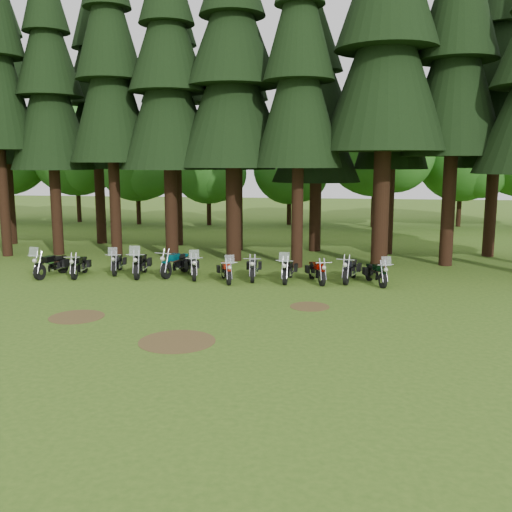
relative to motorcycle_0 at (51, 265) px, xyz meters
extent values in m
plane|color=#365918|center=(7.14, -4.10, -0.50)|extent=(120.00, 120.00, 0.00)
cylinder|color=black|center=(-5.15, 4.88, 2.89)|extent=(0.52, 0.52, 6.77)
cylinder|color=black|center=(-2.64, 5.72, 2.27)|extent=(0.58, 0.58, 5.53)
cone|color=black|center=(-2.64, 5.72, 7.57)|extent=(4.32, 4.32, 6.91)
cone|color=black|center=(-2.64, 5.72, 10.83)|extent=(3.46, 3.46, 5.83)
cylinder|color=black|center=(0.85, 5.41, 2.50)|extent=(0.58, 0.58, 5.99)
cone|color=black|center=(0.85, 5.41, 8.24)|extent=(4.32, 4.32, 7.49)
cone|color=black|center=(0.85, 5.41, 11.77)|extent=(3.45, 3.45, 6.32)
cylinder|color=black|center=(3.93, 5.30, 2.29)|extent=(0.66, 0.66, 5.57)
cone|color=black|center=(3.93, 5.30, 7.62)|extent=(4.95, 4.95, 6.96)
cone|color=black|center=(3.93, 5.30, 10.91)|extent=(3.96, 3.96, 5.87)
cylinder|color=black|center=(7.21, 5.34, 2.35)|extent=(0.77, 0.77, 5.70)
cone|color=black|center=(7.21, 5.34, 7.81)|extent=(5.81, 5.81, 7.12)
cone|color=black|center=(7.21, 5.34, 11.17)|extent=(4.65, 4.65, 6.01)
cylinder|color=black|center=(10.57, 3.92, 2.36)|extent=(0.55, 0.55, 5.71)
cone|color=black|center=(10.57, 3.92, 7.83)|extent=(4.15, 4.15, 7.14)
cone|color=black|center=(10.57, 3.92, 11.20)|extent=(3.32, 3.32, 6.03)
cylinder|color=black|center=(14.50, 4.66, 2.81)|extent=(0.80, 0.80, 6.62)
cone|color=black|center=(14.50, 4.66, 9.15)|extent=(5.98, 5.98, 8.27)
cylinder|color=black|center=(17.76, 5.51, 2.68)|extent=(0.64, 0.64, 6.35)
cone|color=black|center=(17.76, 5.51, 8.76)|extent=(4.79, 4.79, 7.93)
cylinder|color=black|center=(-7.54, 9.15, 2.44)|extent=(0.67, 0.67, 5.87)
cone|color=black|center=(-7.54, 9.15, 8.06)|extent=(5.00, 5.00, 7.33)
cylinder|color=black|center=(-2.12, 10.24, 2.27)|extent=(0.60, 0.60, 5.53)
cone|color=black|center=(-2.12, 10.24, 7.56)|extent=(4.52, 4.52, 6.91)
cone|color=black|center=(-2.12, 10.24, 10.83)|extent=(3.62, 3.62, 5.83)
cone|color=black|center=(-2.12, 10.24, 13.42)|extent=(2.53, 2.53, 4.61)
cylinder|color=black|center=(2.76, 10.30, 2.28)|extent=(0.65, 0.65, 5.55)
cone|color=black|center=(2.76, 10.30, 7.61)|extent=(4.85, 4.85, 6.94)
cone|color=black|center=(2.76, 10.30, 10.88)|extent=(3.88, 3.88, 5.86)
cone|color=black|center=(2.76, 10.30, 13.49)|extent=(2.72, 2.72, 4.63)
cylinder|color=black|center=(6.77, 8.84, 2.26)|extent=(0.58, 0.58, 5.52)
cone|color=black|center=(6.77, 8.84, 7.55)|extent=(4.35, 4.35, 6.90)
cone|color=black|center=(6.77, 8.84, 10.81)|extent=(3.48, 3.48, 5.83)
cylinder|color=black|center=(11.17, 9.15, 1.85)|extent=(0.66, 0.66, 4.70)
cone|color=black|center=(11.17, 9.15, 6.35)|extent=(4.94, 4.94, 5.87)
cone|color=black|center=(11.17, 9.15, 9.12)|extent=(3.95, 3.95, 4.96)
cone|color=black|center=(11.17, 9.15, 11.33)|extent=(2.77, 2.77, 3.91)
cylinder|color=black|center=(15.21, 8.76, 2.29)|extent=(0.53, 0.53, 5.56)
cone|color=black|center=(15.21, 8.76, 7.62)|extent=(3.94, 3.94, 6.95)
cone|color=black|center=(15.21, 8.76, 10.90)|extent=(3.15, 3.15, 5.87)
cylinder|color=black|center=(20.50, 8.69, 2.33)|extent=(0.61, 0.61, 5.65)
cone|color=black|center=(20.50, 8.69, 7.74)|extent=(4.59, 4.59, 7.06)
cone|color=black|center=(20.50, 8.69, 11.08)|extent=(3.67, 3.67, 5.96)
cylinder|color=black|center=(-15.32, 21.40, 1.17)|extent=(0.36, 0.36, 3.33)
sphere|color=#25631D|center=(-15.32, 21.40, 5.61)|extent=(7.78, 7.78, 7.78)
sphere|color=#25631D|center=(-13.98, 20.51, 4.84)|extent=(5.55, 5.55, 5.55)
cylinder|color=black|center=(-9.20, 21.90, 1.15)|extent=(0.36, 0.36, 3.29)
sphere|color=#25631D|center=(-9.20, 21.90, 5.55)|extent=(7.69, 7.69, 7.69)
sphere|color=#25631D|center=(-7.88, 21.02, 4.78)|extent=(5.49, 5.49, 5.49)
cylinder|color=black|center=(-3.60, 20.88, 0.90)|extent=(0.36, 0.36, 2.80)
sphere|color=#25631D|center=(-3.60, 20.88, 4.64)|extent=(6.53, 6.53, 6.53)
sphere|color=#25631D|center=(-2.48, 20.13, 3.98)|extent=(4.67, 4.67, 4.67)
cylinder|color=black|center=(2.15, 21.21, 0.78)|extent=(0.36, 0.36, 2.55)
sphere|color=#25631D|center=(2.15, 21.21, 4.18)|extent=(5.95, 5.95, 5.95)
sphere|color=#25631D|center=(3.17, 20.53, 3.58)|extent=(4.25, 4.25, 4.25)
cylinder|color=black|center=(8.45, 22.40, 0.74)|extent=(0.36, 0.36, 2.47)
sphere|color=#25631D|center=(8.45, 22.40, 4.03)|extent=(5.76, 5.76, 5.76)
sphere|color=#25631D|center=(9.44, 21.74, 3.46)|extent=(4.12, 4.12, 4.12)
cylinder|color=black|center=(15.06, 21.86, 1.27)|extent=(0.36, 0.36, 3.52)
sphere|color=#25631D|center=(15.06, 21.86, 5.96)|extent=(8.21, 8.21, 8.21)
sphere|color=#25631D|center=(16.46, 20.92, 5.14)|extent=(5.87, 5.87, 5.87)
cylinder|color=black|center=(21.68, 23.12, 0.97)|extent=(0.36, 0.36, 2.94)
sphere|color=#25631D|center=(21.68, 23.12, 4.89)|extent=(6.86, 6.86, 6.86)
sphere|color=#25631D|center=(22.85, 22.33, 4.21)|extent=(4.90, 4.90, 4.90)
cylinder|color=#4C3D1E|center=(4.14, -6.10, -0.49)|extent=(1.80, 1.80, 0.01)
cylinder|color=#4C3D1E|center=(11.64, -3.60, -0.49)|extent=(1.40, 1.40, 0.01)
cylinder|color=#4C3D1E|center=(8.14, -8.10, -0.49)|extent=(2.20, 2.20, 0.01)
cylinder|color=black|center=(-0.12, -0.79, -0.15)|extent=(0.25, 0.70, 0.69)
cylinder|color=black|center=(0.12, 0.82, -0.15)|extent=(0.25, 0.70, 0.69)
cube|color=silver|center=(0.01, 0.07, -0.06)|extent=(0.40, 0.77, 0.36)
cube|color=black|center=(-0.03, -0.17, 0.32)|extent=(0.40, 0.61, 0.25)
cube|color=black|center=(0.05, 0.30, 0.28)|extent=(0.40, 0.61, 0.13)
cube|color=silver|center=(-0.16, -1.10, 0.78)|extent=(0.45, 0.20, 0.41)
cylinder|color=black|center=(1.31, -0.49, -0.18)|extent=(0.23, 0.65, 0.64)
cylinder|color=black|center=(1.08, 1.00, -0.18)|extent=(0.23, 0.65, 0.64)
cube|color=silver|center=(1.19, 0.30, -0.09)|extent=(0.37, 0.71, 0.33)
cube|color=black|center=(1.22, 0.08, 0.26)|extent=(0.37, 0.57, 0.23)
cube|color=black|center=(1.16, 0.52, 0.22)|extent=(0.37, 0.57, 0.12)
cylinder|color=black|center=(2.74, 0.47, -0.18)|extent=(0.27, 0.64, 0.63)
cylinder|color=black|center=(2.42, 1.91, -0.18)|extent=(0.27, 0.64, 0.63)
cube|color=silver|center=(2.57, 1.24, -0.10)|extent=(0.40, 0.71, 0.32)
cube|color=black|center=(2.62, 1.03, 0.25)|extent=(0.39, 0.57, 0.23)
cube|color=black|center=(2.53, 1.45, 0.21)|extent=(0.39, 0.57, 0.11)
cube|color=silver|center=(2.81, 0.20, 0.66)|extent=(0.42, 0.20, 0.38)
cylinder|color=black|center=(4.01, -0.14, -0.14)|extent=(0.26, 0.73, 0.71)
cylinder|color=black|center=(3.75, 1.52, -0.14)|extent=(0.26, 0.73, 0.71)
cube|color=silver|center=(3.87, 0.75, -0.04)|extent=(0.42, 0.80, 0.37)
cube|color=black|center=(3.91, 0.50, 0.35)|extent=(0.41, 0.64, 0.26)
cube|color=black|center=(3.83, 0.99, 0.31)|extent=(0.41, 0.64, 0.13)
cube|color=silver|center=(4.06, -0.46, 0.83)|extent=(0.47, 0.21, 0.43)
cylinder|color=black|center=(5.20, 0.25, -0.13)|extent=(0.30, 0.75, 0.73)
cylinder|color=black|center=(5.56, 1.92, -0.13)|extent=(0.30, 0.75, 0.73)
cube|color=silver|center=(5.39, 1.14, -0.03)|extent=(0.47, 0.82, 0.38)
cube|color=#034D5F|center=(5.34, 0.89, 0.37)|extent=(0.45, 0.66, 0.27)
cube|color=black|center=(5.44, 1.39, 0.32)|extent=(0.45, 0.66, 0.13)
cylinder|color=black|center=(6.51, -0.05, -0.17)|extent=(0.34, 0.66, 0.65)
cylinder|color=black|center=(6.02, 1.41, -0.17)|extent=(0.34, 0.66, 0.65)
cube|color=silver|center=(6.25, 0.73, -0.08)|extent=(0.49, 0.75, 0.34)
cube|color=black|center=(6.32, 0.51, 0.28)|extent=(0.46, 0.61, 0.24)
cube|color=black|center=(6.18, 0.94, 0.24)|extent=(0.46, 0.61, 0.12)
cube|color=silver|center=(6.61, -0.33, 0.71)|extent=(0.43, 0.25, 0.39)
cylinder|color=black|center=(8.13, -0.57, -0.19)|extent=(0.33, 0.62, 0.61)
cylinder|color=black|center=(7.63, 0.77, -0.19)|extent=(0.33, 0.62, 0.61)
cube|color=silver|center=(7.86, 0.14, -0.11)|extent=(0.47, 0.70, 0.32)
cube|color=red|center=(7.93, -0.06, 0.23)|extent=(0.44, 0.58, 0.22)
cube|color=black|center=(7.79, 0.34, 0.19)|extent=(0.44, 0.58, 0.11)
cube|color=silver|center=(8.22, -0.84, 0.64)|extent=(0.41, 0.25, 0.37)
cylinder|color=black|center=(9.02, 0.04, -0.16)|extent=(0.21, 0.68, 0.66)
cylinder|color=black|center=(8.86, 1.59, -0.16)|extent=(0.21, 0.68, 0.66)
cube|color=silver|center=(8.93, 0.86, -0.07)|extent=(0.35, 0.73, 0.34)
cube|color=black|center=(8.96, 0.63, 0.29)|extent=(0.36, 0.58, 0.24)
cube|color=black|center=(8.91, 1.09, 0.25)|extent=(0.36, 0.58, 0.12)
cylinder|color=black|center=(10.42, -0.18, -0.17)|extent=(0.17, 0.67, 0.66)
cylinder|color=black|center=(10.50, 1.37, -0.17)|extent=(0.17, 0.67, 0.66)
cube|color=silver|center=(10.46, 0.65, -0.08)|extent=(0.31, 0.71, 0.34)
cube|color=black|center=(10.45, 0.42, 0.28)|extent=(0.33, 0.56, 0.24)
cube|color=black|center=(10.47, 0.88, 0.24)|extent=(0.33, 0.56, 0.12)
cube|color=silver|center=(10.41, -0.48, 0.72)|extent=(0.43, 0.15, 0.39)
cylinder|color=black|center=(11.93, -0.17, -0.18)|extent=(0.33, 0.64, 0.63)
cylinder|color=black|center=(11.45, 1.23, -0.18)|extent=(0.33, 0.64, 0.63)
cube|color=silver|center=(11.68, 0.57, -0.09)|extent=(0.47, 0.72, 0.33)
cube|color=#670500|center=(11.75, 0.36, 0.25)|extent=(0.44, 0.59, 0.23)
cube|color=black|center=(11.60, 0.78, 0.21)|extent=(0.44, 0.59, 0.11)
cylinder|color=black|center=(12.91, 0.19, -0.15)|extent=(0.28, 0.71, 0.69)
cylinder|color=black|center=(13.25, 1.78, -0.15)|extent=(0.28, 0.71, 0.69)
cube|color=silver|center=(13.09, 1.04, -0.05)|extent=(0.44, 0.78, 0.36)
cube|color=black|center=(13.04, 0.80, 0.32)|extent=(0.43, 0.63, 0.25)
cube|color=black|center=(13.14, 1.27, 0.28)|extent=(0.43, 0.63, 0.13)
cylinder|color=black|center=(14.38, -0.18, -0.18)|extent=(0.33, 0.63, 0.62)
cylinder|color=black|center=(13.90, 1.20, -0.18)|extent=(0.33, 0.63, 0.62)
cube|color=silver|center=(14.12, 0.56, -0.10)|extent=(0.47, 0.71, 0.32)
cube|color=black|center=(14.19, 0.35, 0.24)|extent=(0.44, 0.58, 0.23)
cube|color=black|center=(14.05, 0.76, 0.20)|extent=(0.44, 0.58, 0.11)
cube|color=silver|center=(14.47, -0.45, 0.66)|extent=(0.41, 0.24, 0.37)
camera|label=1|loc=(12.70, -23.15, 4.57)|focal=40.00mm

